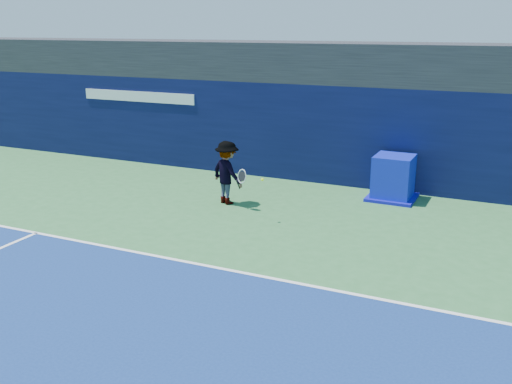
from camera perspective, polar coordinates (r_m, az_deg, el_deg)
ground at (r=9.30m, az=-12.06°, el=-14.47°), size 80.00×80.00×0.00m
baseline at (r=11.54m, az=-3.16°, el=-7.71°), size 24.00×0.10×0.01m
stadium_band at (r=18.52m, az=9.27°, el=12.69°), size 36.00×3.00×1.20m
back_wall_assembly at (r=17.81m, az=8.07°, el=5.79°), size 36.00×1.03×3.00m
equipment_cart at (r=16.41m, az=13.55°, el=1.25°), size 1.32×1.32×1.24m
tennis_player at (r=15.49m, az=-2.89°, el=1.95°), size 1.39×1.05×1.73m
tennis_ball at (r=13.96m, az=0.64°, el=1.25°), size 0.08×0.08×0.08m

